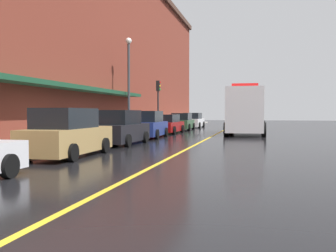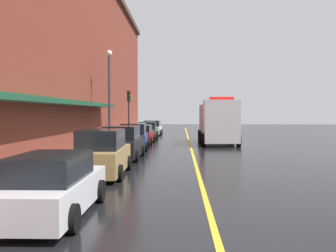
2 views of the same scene
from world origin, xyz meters
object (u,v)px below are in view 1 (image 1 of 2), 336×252
Objects in this scene: parked_car_3 at (148,125)px; parking_meter_1 at (119,123)px; parked_car_5 at (182,122)px; parked_car_1 at (68,134)px; parking_meter_0 at (152,120)px; parking_meter_2 at (139,121)px; street_lamp_left at (129,75)px; parked_car_4 at (167,124)px; box_truck at (246,112)px; parked_car_6 at (193,121)px; parked_car_2 at (120,129)px; traffic_light_near at (158,96)px.

parking_meter_1 is (-1.38, -1.81, 0.22)m from parked_car_3.
parked_car_5 reaches higher than parking_meter_1.
parked_car_1 is 3.66× the size of parking_meter_0.
parked_car_5 is (-0.03, 11.78, -0.07)m from parked_car_3.
street_lamp_left reaches higher than parking_meter_2.
parked_car_1 is 1.02× the size of parked_car_4.
parked_car_3 reaches higher than parking_meter_1.
parking_meter_0 is (-7.63, 0.12, -0.71)m from box_truck.
parked_car_6 is 3.42× the size of parking_meter_1.
parked_car_3 is 4.45m from street_lamp_left.
parking_meter_1 is at bearing 7.61° from parked_car_1.
parked_car_5 is at bearing -179.33° from parked_car_6.
parked_car_6 is at bearing 83.40° from parking_meter_0.
parked_car_2 reaches higher than parked_car_4.
parked_car_1 is 13.61m from street_lamp_left.
parking_meter_0 is (-1.41, 11.25, 0.21)m from parked_car_2.
parked_car_6 is 12.10m from parking_meter_0.
parking_meter_2 is at bearing 29.05° from parked_car_3.
parking_meter_1 is at bearing 171.26° from parked_car_4.
street_lamp_left is (-1.98, 1.79, 3.56)m from parked_car_3.
parked_car_2 is 0.97× the size of parked_car_5.
street_lamp_left is 1.61× the size of traffic_light_near.
box_truck is at bearing 23.91° from parking_meter_2.
parking_meter_2 is at bearing -90.66° from traffic_light_near.
parking_meter_2 is at bearing 41.04° from street_lamp_left.
traffic_light_near is (-7.57, 1.94, 1.38)m from box_truck.
parked_car_3 is 2.29m from parking_meter_1.
parked_car_1 reaches higher than parked_car_5.
parked_car_5 is 3.56× the size of parking_meter_2.
parking_meter_2 is at bearing 11.50° from parked_car_2.
parked_car_1 is 18.02m from box_truck.
traffic_light_near reaches higher than parked_car_4.
street_lamp_left is at bearing 7.85° from parked_car_1.
box_truck is at bearing -0.88° from parking_meter_0.
parked_car_2 is 8.30m from street_lamp_left.
parked_car_5 is at bearing 77.21° from parking_meter_0.
parked_car_2 is at bearing -82.88° from parking_meter_0.
box_truck is (6.21, 16.89, 0.90)m from parked_car_1.
parked_car_6 is 10.56m from traffic_light_near.
parking_meter_0 is at bearing 165.75° from parked_car_5.
parking_meter_0 is at bearing 8.34° from parked_car_2.
parked_car_4 is at bearing -1.01° from parked_car_3.
parked_car_3 is 1.06× the size of traffic_light_near.
traffic_light_near is at bearing 89.63° from parking_meter_1.
parked_car_6 is at bearing -0.93° from parked_car_1.
parked_car_3 is at bearing -179.00° from parked_car_6.
parked_car_4 is (-0.08, 5.56, -0.11)m from parked_car_3.
parked_car_6 is at bearing -1.88° from parked_car_3.
traffic_light_near reaches higher than box_truck.
parked_car_4 is 3.42m from traffic_light_near.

